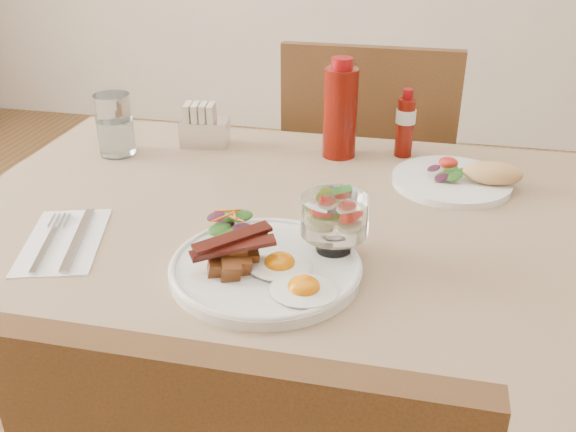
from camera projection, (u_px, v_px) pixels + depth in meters
name	position (u px, v px, depth m)	size (l,w,h in m)	color
table	(330.00, 274.00, 1.10)	(1.33, 0.88, 0.75)	brown
chair_far	(367.00, 188.00, 1.74)	(0.42, 0.42, 0.93)	brown
main_plate	(266.00, 269.00, 0.93)	(0.28, 0.28, 0.02)	white
fried_eggs	(291.00, 276.00, 0.89)	(0.16, 0.16, 0.03)	white
bacon_potato_pile	(233.00, 255.00, 0.90)	(0.12, 0.10, 0.05)	brown
side_salad	(231.00, 227.00, 0.99)	(0.08, 0.08, 0.04)	#194B14
fruit_cup	(335.00, 216.00, 0.94)	(0.10, 0.10, 0.10)	white
second_plate	(461.00, 178.00, 1.20)	(0.24, 0.22, 0.06)	white
ketchup_bottle	(340.00, 111.00, 1.30)	(0.09, 0.09, 0.20)	#5D0C05
hot_sauce_bottle	(405.00, 124.00, 1.31)	(0.04, 0.04, 0.14)	#5D0C05
sugar_caddy	(203.00, 128.00, 1.38)	(0.11, 0.07, 0.09)	silver
water_glass	(115.00, 128.00, 1.33)	(0.07, 0.07, 0.13)	white
napkin_cutlery	(65.00, 240.00, 1.02)	(0.17, 0.24, 0.01)	white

